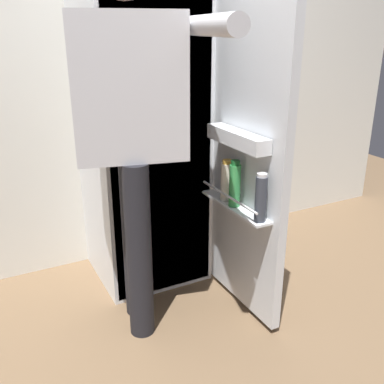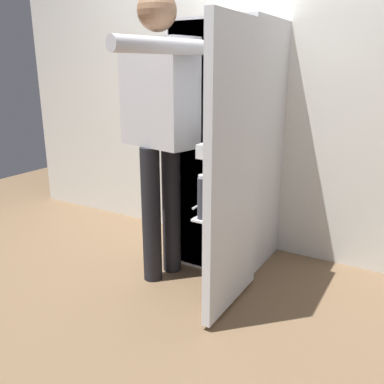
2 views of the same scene
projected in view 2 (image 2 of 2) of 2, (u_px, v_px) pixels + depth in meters
The scene contains 4 objects.
ground_plane at pixel (187, 286), 2.58m from camera, with size 6.73×6.73×0.00m, color brown.
kitchen_wall at pixel (249, 75), 2.93m from camera, with size 4.40×0.10×2.56m, color silver.
refrigerator at pixel (227, 149), 2.73m from camera, with size 0.65×1.17×1.62m.
person at pixel (160, 114), 2.43m from camera, with size 0.59×0.87×1.74m.
Camera 2 is at (1.20, -1.95, 1.32)m, focal length 38.15 mm.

